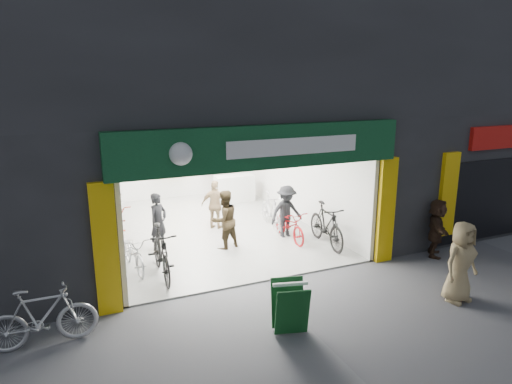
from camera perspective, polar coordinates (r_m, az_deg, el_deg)
ground at (r=10.34m, az=0.82°, el=-11.23°), size 60.00×60.00×0.00m
building at (r=14.32m, az=-4.13°, el=13.65°), size 17.00×10.27×8.00m
bike_left_front at (r=11.17m, az=-15.04°, el=-7.31°), size 0.77×1.72×0.88m
bike_left_midfront at (r=10.58m, az=-11.76°, el=-7.45°), size 0.63×1.99×1.19m
bike_left_midback at (r=13.70m, az=-16.78°, el=-3.23°), size 0.74×1.87×0.96m
bike_left_back at (r=15.34m, az=-17.57°, el=-1.48°), size 0.61×1.62×0.95m
bike_right_front at (r=12.38m, az=8.79°, el=-4.11°), size 0.74×2.00×1.17m
bike_right_mid at (r=12.73m, az=4.22°, el=-4.14°), size 0.61×1.70×0.89m
bike_right_back at (r=13.76m, az=1.85°, el=-2.32°), size 0.73×1.83×1.07m
parked_bike at (r=8.69m, az=-25.21°, el=-13.95°), size 1.79×0.53×1.07m
customer_a at (r=12.12m, az=-12.11°, el=-3.73°), size 0.67×0.64×1.55m
customer_b at (r=11.99m, az=-3.96°, el=-3.52°), size 0.90×0.78×1.60m
customer_c at (r=12.81m, az=3.82°, el=-2.53°), size 1.03×0.65×1.52m
customer_d at (r=13.55m, az=-5.08°, el=-1.67°), size 0.92×0.83×1.50m
pedestrian_near at (r=10.11m, az=24.21°, el=-7.99°), size 0.88×0.63×1.68m
pedestrian_far at (r=12.40m, az=21.64°, el=-4.18°), size 1.22×1.34×1.49m
sandwich_board at (r=8.33m, az=4.26°, el=-14.02°), size 0.73×0.74×0.92m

